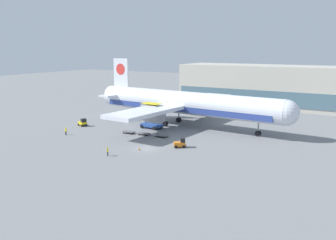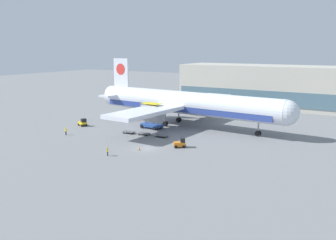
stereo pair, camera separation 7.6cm
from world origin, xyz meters
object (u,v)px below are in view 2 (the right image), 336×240
Objects in this scene: scissor_lift_loader at (152,119)px; traffic_cone_near at (139,148)px; baggage_dolly_second at (144,133)px; baggage_dolly_third at (162,136)px; baggage_tug_foreground at (83,123)px; airplane_main at (183,103)px; baggage_dolly_lead at (129,132)px; baggage_tug_mid at (180,143)px; ground_crew_far at (66,130)px; ground_crew_near at (108,151)px.

scissor_lift_loader is 8.98× the size of traffic_cone_near.
baggage_dolly_second is 1.00× the size of baggage_dolly_third.
baggage_tug_foreground is 0.74× the size of baggage_dolly_second.
baggage_tug_foreground is (-22.07, -13.75, -4.96)m from airplane_main.
baggage_dolly_lead is (-1.38, -7.79, -1.97)m from scissor_lift_loader.
traffic_cone_near is at bearing -64.12° from baggage_dolly_second.
baggage_tug_mid reaches higher than ground_crew_far.
baggage_tug_mid is 1.65× the size of ground_crew_near.
airplane_main reaches higher than baggage_dolly_third.
ground_crew_far is (-19.44, 8.23, 0.07)m from ground_crew_near.
baggage_dolly_lead is at bearing 16.52° from baggage_tug_foreground.
baggage_tug_foreground is at bearing 26.71° from ground_crew_near.
scissor_lift_loader reaches higher than baggage_tug_foreground.
ground_crew_far is at bearing -153.82° from baggage_dolly_second.
ground_crew_near is at bearing -82.41° from baggage_dolly_second.
traffic_cone_near is (22.21, -1.83, -0.72)m from ground_crew_far.
traffic_cone_near is at bearing -49.18° from ground_crew_near.
baggage_dolly_third is 2.08× the size of ground_crew_far.
airplane_main is 32.24× the size of ground_crew_far.
baggage_dolly_lead is at bearing 134.90° from traffic_cone_near.
ground_crew_far is (-13.05, -16.54, -1.29)m from scissor_lift_loader.
baggage_tug_foreground is 0.98× the size of baggage_tug_mid.
airplane_main is 26.05m from traffic_cone_near.
ground_crew_near reaches higher than traffic_cone_near.
ground_crew_far is at bearing -124.22° from airplane_main.
scissor_lift_loader is 20.63m from traffic_cone_near.
ground_crew_far reaches higher than traffic_cone_near.
baggage_tug_foreground is at bearing -153.68° from scissor_lift_loader.
baggage_dolly_third is (2.06, -13.74, -5.45)m from airplane_main.
baggage_tug_foreground is 1.62× the size of ground_crew_near.
baggage_dolly_second is 18.29m from ground_crew_far.
baggage_dolly_third is 17.86m from ground_crew_near.
airplane_main is at bearing 61.28° from baggage_dolly_lead.
ground_crew_near is (7.77, -16.98, 0.61)m from baggage_dolly_lead.
scissor_lift_loader reaches higher than baggage_dolly_third.
traffic_cone_near is at bearing -85.07° from baggage_dolly_third.
scissor_lift_loader is 25.62m from ground_crew_near.
baggage_tug_foreground is at bearing 175.72° from baggage_dolly_third.
scissor_lift_loader is 8.16m from baggage_dolly_lead.
baggage_dolly_lead is at bearing -96.18° from scissor_lift_loader.
scissor_lift_loader is at bearing 75.65° from baggage_dolly_lead.
ground_crew_far is at bearing 153.30° from baggage_tug_mid.
traffic_cone_near reaches higher than baggage_dolly_second.
baggage_dolly_second is at bearing 120.18° from traffic_cone_near.
baggage_dolly_third is 11.57m from traffic_cone_near.
baggage_dolly_second is at bearing -147.05° from ground_crew_far.
baggage_tug_mid is 0.75× the size of baggage_dolly_second.
scissor_lift_loader reaches higher than ground_crew_near.
ground_crew_far is (-18.29, -23.34, -4.77)m from airplane_main.
ground_crew_near is (-8.80, -12.35, 0.12)m from baggage_tug_mid.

